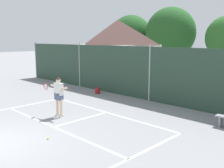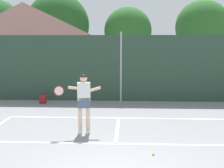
# 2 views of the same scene
# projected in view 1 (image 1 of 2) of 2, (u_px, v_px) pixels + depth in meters

# --- Properties ---
(court_markings) EXTENTS (8.30, 11.10, 0.01)m
(court_markings) POSITION_uv_depth(u_px,v_px,m) (10.00, 139.00, 9.38)
(court_markings) COLOR white
(court_markings) RESTS_ON ground
(chainlink_fence) EXTENTS (26.09, 0.09, 3.29)m
(chainlink_fence) POSITION_uv_depth(u_px,v_px,m) (150.00, 74.00, 14.95)
(chainlink_fence) COLOR #284233
(chainlink_fence) RESTS_ON ground
(clubhouse_building) EXTENTS (5.93, 4.85, 5.09)m
(clubhouse_building) POSITION_uv_depth(u_px,v_px,m) (118.00, 50.00, 21.13)
(clubhouse_building) COLOR silver
(clubhouse_building) RESTS_ON ground
(treeline_backdrop) EXTENTS (25.61, 4.52, 6.63)m
(treeline_backdrop) POSITION_uv_depth(u_px,v_px,m) (197.00, 36.00, 23.54)
(treeline_backdrop) COLOR brown
(treeline_backdrop) RESTS_ON ground
(tennis_player) EXTENTS (1.41, 0.42, 1.85)m
(tennis_player) POSITION_uv_depth(u_px,v_px,m) (59.00, 93.00, 11.87)
(tennis_player) COLOR silver
(tennis_player) RESTS_ON ground
(tennis_ball) EXTENTS (0.07, 0.07, 0.07)m
(tennis_ball) POSITION_uv_depth(u_px,v_px,m) (48.00, 138.00, 9.37)
(tennis_ball) COLOR #CCE033
(tennis_ball) RESTS_ON ground
(backpack_red) EXTENTS (0.28, 0.24, 0.46)m
(backpack_red) POSITION_uv_depth(u_px,v_px,m) (98.00, 91.00, 17.11)
(backpack_red) COLOR maroon
(backpack_red) RESTS_ON ground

